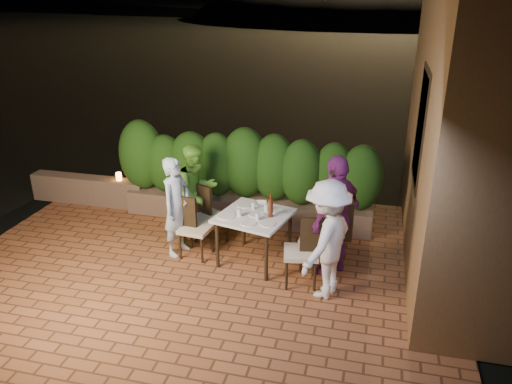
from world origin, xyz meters
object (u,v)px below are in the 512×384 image
(chair_left_front, at_px, (196,227))
(chair_right_front, at_px, (301,251))
(beer_bottle, at_px, (271,205))
(chair_right_back, at_px, (319,235))
(diner_blue, at_px, (177,207))
(diner_white, at_px, (327,240))
(bowl, at_px, (260,204))
(diner_purple, at_px, (336,216))
(dining_table, at_px, (254,238))
(chair_left_back, at_px, (211,215))
(parapet_lamp, at_px, (119,177))
(diner_green, at_px, (197,192))

(chair_left_front, relative_size, chair_right_front, 0.95)
(beer_bottle, xyz_separation_m, chair_right_back, (0.67, 0.05, -0.41))
(diner_blue, relative_size, diner_white, 0.95)
(beer_bottle, distance_m, bowl, 0.44)
(beer_bottle, relative_size, chair_right_front, 0.35)
(chair_left_front, xyz_separation_m, diner_purple, (2.01, 0.02, 0.40))
(dining_table, xyz_separation_m, chair_left_front, (-0.87, -0.04, 0.09))
(chair_left_back, height_order, diner_white, diner_white)
(chair_left_front, bearing_deg, dining_table, 8.67)
(beer_bottle, relative_size, chair_right_back, 0.33)
(chair_right_front, distance_m, parapet_lamp, 3.98)
(diner_white, bearing_deg, diner_purple, -164.79)
(beer_bottle, bearing_deg, parapet_lamp, 156.18)
(chair_left_back, relative_size, diner_green, 0.60)
(chair_left_back, bearing_deg, diner_blue, -103.23)
(dining_table, relative_size, chair_left_front, 1.01)
(dining_table, height_order, chair_left_front, chair_left_front)
(dining_table, height_order, diner_white, diner_white)
(dining_table, height_order, bowl, bowl)
(dining_table, bearing_deg, chair_right_front, -28.70)
(chair_right_back, relative_size, diner_blue, 0.69)
(chair_left_back, bearing_deg, diner_purple, 15.08)
(chair_right_back, relative_size, parapet_lamp, 7.36)
(diner_purple, xyz_separation_m, parapet_lamp, (-3.98, 1.36, -0.29))
(bowl, distance_m, chair_right_front, 1.08)
(dining_table, distance_m, diner_green, 1.26)
(dining_table, bearing_deg, chair_right_back, 2.30)
(diner_purple, bearing_deg, chair_right_back, -74.74)
(diner_white, bearing_deg, chair_left_front, -84.45)
(chair_right_front, bearing_deg, chair_left_back, -38.33)
(chair_left_back, bearing_deg, dining_table, 0.30)
(bowl, bearing_deg, beer_bottle, -56.86)
(dining_table, distance_m, parapet_lamp, 3.15)
(diner_green, distance_m, diner_purple, 2.28)
(chair_left_front, relative_size, chair_left_back, 1.01)
(chair_right_back, relative_size, diner_green, 0.68)
(beer_bottle, xyz_separation_m, diner_white, (0.85, -0.56, -0.14))
(diner_blue, bearing_deg, diner_purple, -75.95)
(beer_bottle, height_order, diner_purple, diner_purple)
(chair_left_back, distance_m, diner_purple, 2.02)
(chair_right_front, xyz_separation_m, diner_blue, (-1.90, 0.39, 0.26))
(dining_table, xyz_separation_m, chair_left_back, (-0.80, 0.41, 0.08))
(dining_table, relative_size, parapet_lamp, 6.64)
(diner_blue, xyz_separation_m, parapet_lamp, (-1.68, 1.36, -0.18))
(beer_bottle, distance_m, diner_white, 1.03)
(bowl, relative_size, chair_left_back, 0.21)
(chair_left_back, xyz_separation_m, parapet_lamp, (-2.04, 0.93, 0.11))
(diner_white, bearing_deg, diner_blue, -83.19)
(diner_white, distance_m, parapet_lamp, 4.37)
(chair_right_back, distance_m, diner_white, 0.70)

